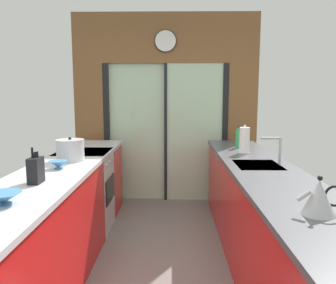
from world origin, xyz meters
TOP-DOWN VIEW (x-y plane):
  - ground_plane at (0.00, 0.60)m, footprint 5.04×7.60m
  - back_wall_unit at (0.00, 2.40)m, footprint 2.64×0.12m
  - left_counter_run at (-0.91, 0.13)m, footprint 0.62×3.80m
  - right_counter_run at (0.91, 0.30)m, footprint 0.62×3.80m
  - sink_faucet at (1.06, 0.55)m, footprint 0.19×0.02m
  - oven_range at (-0.91, 1.25)m, footprint 0.60×0.60m
  - mixing_bowl_near at (-0.89, -0.62)m, footprint 0.21×0.21m
  - mixing_bowl_far at (-0.89, 0.35)m, footprint 0.16×0.16m
  - knife_block at (-0.89, -0.13)m, footprint 0.08×0.14m
  - stock_pot at (-0.89, 0.70)m, footprint 0.27×0.27m
  - kettle at (0.89, -0.76)m, footprint 0.27×0.18m
  - soap_bottle at (0.89, 1.54)m, footprint 0.06×0.06m
  - paper_towel_roll at (0.89, 1.16)m, footprint 0.13×0.13m

SIDE VIEW (x-z plane):
  - ground_plane at x=0.00m, z-range -0.02..0.00m
  - oven_range at x=-0.91m, z-range 0.00..0.92m
  - right_counter_run at x=0.91m, z-range 0.00..0.92m
  - left_counter_run at x=-0.91m, z-range 0.01..0.93m
  - mixing_bowl_far at x=-0.89m, z-range 0.92..0.99m
  - mixing_bowl_near at x=-0.89m, z-range 0.92..0.99m
  - kettle at x=0.89m, z-range 0.91..1.12m
  - knife_block at x=-0.89m, z-range 0.89..1.15m
  - stock_pot at x=-0.89m, z-range 0.91..1.14m
  - soap_bottle at x=0.89m, z-range 0.90..1.16m
  - paper_towel_roll at x=0.89m, z-range 0.90..1.22m
  - sink_faucet at x=1.06m, z-range 0.96..1.22m
  - back_wall_unit at x=0.00m, z-range 0.18..2.88m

